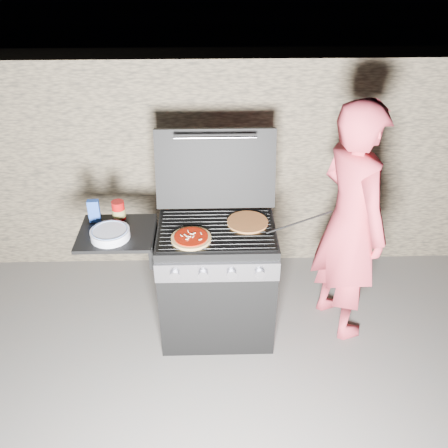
{
  "coord_description": "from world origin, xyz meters",
  "views": [
    {
      "loc": [
        -0.02,
        -2.78,
        2.75
      ],
      "look_at": [
        0.05,
        0.0,
        0.95
      ],
      "focal_mm": 40.0,
      "sensor_mm": 36.0,
      "label": 1
    }
  ],
  "objects_px": {
    "pizza_topped": "(191,238)",
    "gas_grill": "(182,282)",
    "person": "(350,223)",
    "sauce_jar": "(118,210)"
  },
  "relations": [
    {
      "from": "gas_grill",
      "to": "pizza_topped",
      "type": "distance_m",
      "value": 0.49
    },
    {
      "from": "gas_grill",
      "to": "pizza_topped",
      "type": "xyz_separation_m",
      "value": [
        0.08,
        -0.12,
        0.47
      ]
    },
    {
      "from": "sauce_jar",
      "to": "pizza_topped",
      "type": "bearing_deg",
      "value": -29.15
    },
    {
      "from": "gas_grill",
      "to": "sauce_jar",
      "type": "bearing_deg",
      "value": 158.88
    },
    {
      "from": "pizza_topped",
      "to": "gas_grill",
      "type": "bearing_deg",
      "value": 125.16
    },
    {
      "from": "sauce_jar",
      "to": "person",
      "type": "xyz_separation_m",
      "value": [
        1.59,
        -0.09,
        -0.08
      ]
    },
    {
      "from": "gas_grill",
      "to": "person",
      "type": "bearing_deg",
      "value": 3.69
    },
    {
      "from": "gas_grill",
      "to": "person",
      "type": "distance_m",
      "value": 1.25
    },
    {
      "from": "gas_grill",
      "to": "sauce_jar",
      "type": "xyz_separation_m",
      "value": [
        -0.42,
        0.16,
        0.51
      ]
    },
    {
      "from": "pizza_topped",
      "to": "sauce_jar",
      "type": "bearing_deg",
      "value": 150.85
    }
  ]
}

